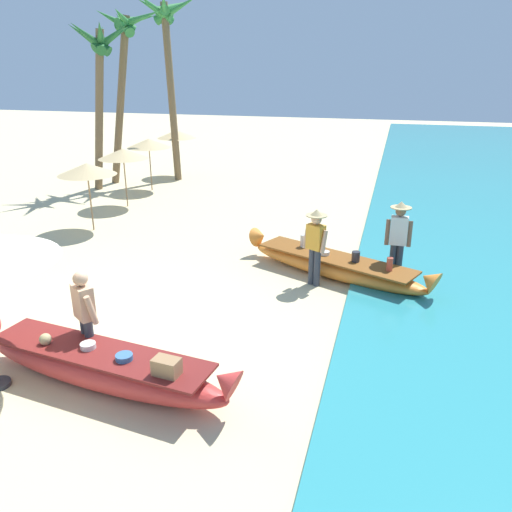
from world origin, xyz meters
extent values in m
plane|color=beige|center=(0.00, 0.00, 0.00)|extent=(80.00, 80.00, 0.00)
ellipsoid|color=red|center=(0.61, -1.25, 0.27)|extent=(4.23, 1.27, 0.55)
cone|color=red|center=(2.63, -1.51, 0.60)|extent=(0.47, 0.50, 0.52)
cube|color=maroon|center=(0.61, -1.25, 0.55)|extent=(3.57, 1.20, 0.04)
cube|color=#9E754C|center=(1.82, -1.53, 0.68)|extent=(0.38, 0.27, 0.25)
cylinder|color=#386699|center=(1.09, -1.36, 0.60)|extent=(0.24, 0.24, 0.10)
cylinder|color=silver|center=(0.42, -1.22, 0.60)|extent=(0.22, 0.22, 0.10)
sphere|color=tan|center=(-0.25, -1.27, 0.64)|extent=(0.18, 0.18, 0.18)
ellipsoid|color=orange|center=(3.39, 3.77, 0.23)|extent=(4.30, 2.48, 0.45)
cone|color=orange|center=(1.45, 4.62, 0.50)|extent=(0.58, 0.61, 0.54)
cone|color=orange|center=(5.33, 2.91, 0.50)|extent=(0.58, 0.61, 0.54)
cube|color=brown|center=(3.39, 3.77, 0.45)|extent=(3.67, 2.21, 0.04)
cylinder|color=#B74C38|center=(4.56, 3.26, 0.60)|extent=(0.13, 0.13, 0.30)
cylinder|color=#2D2D33|center=(3.85, 3.60, 0.57)|extent=(0.18, 0.18, 0.24)
cylinder|color=silver|center=(3.15, 3.84, 0.50)|extent=(0.22, 0.22, 0.10)
cylinder|color=silver|center=(2.61, 4.26, 0.61)|extent=(0.18, 0.18, 0.31)
cylinder|color=#333842|center=(3.09, 3.18, 0.41)|extent=(0.14, 0.14, 0.81)
cylinder|color=#333842|center=(2.96, 3.25, 0.41)|extent=(0.14, 0.14, 0.81)
cube|color=gold|center=(3.02, 3.22, 1.08)|extent=(0.42, 0.36, 0.53)
cylinder|color=tan|center=(3.22, 3.09, 1.03)|extent=(0.17, 0.21, 0.48)
cylinder|color=tan|center=(2.81, 3.31, 1.03)|extent=(0.17, 0.21, 0.48)
sphere|color=tan|center=(3.02, 3.22, 1.46)|extent=(0.22, 0.22, 0.22)
cylinder|color=tan|center=(3.02, 3.22, 1.54)|extent=(0.44, 0.44, 0.02)
cone|color=tan|center=(3.02, 3.22, 1.61)|extent=(0.26, 0.26, 0.12)
cylinder|color=#333842|center=(0.12, -0.82, 0.42)|extent=(0.14, 0.14, 0.85)
cylinder|color=#333842|center=(0.24, -0.90, 0.42)|extent=(0.14, 0.14, 0.85)
cube|color=tan|center=(0.18, -0.86, 1.11)|extent=(0.42, 0.39, 0.52)
cylinder|color=tan|center=(0.00, -0.71, 1.06)|extent=(0.18, 0.20, 0.48)
cylinder|color=tan|center=(0.38, -0.97, 1.06)|extent=(0.18, 0.20, 0.48)
sphere|color=tan|center=(0.18, -0.86, 1.49)|extent=(0.22, 0.22, 0.22)
cylinder|color=#333842|center=(4.75, 3.95, 0.41)|extent=(0.14, 0.14, 0.83)
cylinder|color=#333842|center=(4.61, 3.95, 0.41)|extent=(0.14, 0.14, 0.83)
cube|color=silver|center=(4.68, 3.95, 1.13)|extent=(0.36, 0.22, 0.61)
cylinder|color=brown|center=(4.91, 3.93, 1.08)|extent=(0.09, 0.20, 0.56)
cylinder|color=brown|center=(4.45, 3.93, 1.08)|extent=(0.09, 0.20, 0.56)
sphere|color=brown|center=(4.68, 3.95, 1.56)|extent=(0.22, 0.22, 0.22)
cylinder|color=tan|center=(4.68, 3.95, 1.64)|extent=(0.44, 0.44, 0.02)
cone|color=tan|center=(4.68, 3.95, 1.71)|extent=(0.26, 0.26, 0.12)
cylinder|color=#8E6B47|center=(-3.70, 5.41, 0.95)|extent=(0.04, 0.04, 1.90)
cone|color=tan|center=(-3.70, 5.41, 1.75)|extent=(1.60, 1.60, 0.32)
cylinder|color=#8E6B47|center=(-4.05, 8.01, 0.95)|extent=(0.04, 0.04, 1.90)
cone|color=tan|center=(-4.05, 8.01, 1.75)|extent=(1.60, 1.60, 0.32)
cylinder|color=#8E6B47|center=(-4.32, 10.37, 0.95)|extent=(0.04, 0.04, 1.90)
cone|color=tan|center=(-4.32, 10.37, 1.75)|extent=(1.60, 1.60, 0.32)
cylinder|color=#8E6B47|center=(-4.40, 13.06, 0.95)|extent=(0.04, 0.04, 1.90)
cone|color=tan|center=(-4.40, 13.06, 1.75)|extent=(1.60, 1.60, 0.32)
cylinder|color=brown|center=(-6.02, 10.01, 2.80)|extent=(1.00, 0.28, 5.63)
cone|color=#23602D|center=(-5.26, 10.05, 5.33)|extent=(1.43, 0.51, 1.11)
cone|color=#23602D|center=(-5.41, 10.40, 5.35)|extent=(1.17, 1.57, 1.10)
cone|color=#23602D|center=(-5.90, 10.50, 5.33)|extent=(1.22, 1.90, 1.20)
cone|color=#23602D|center=(-6.12, 10.00, 5.31)|extent=(1.65, 0.39, 1.20)
cone|color=#23602D|center=(-5.86, 9.65, 5.31)|extent=(1.03, 1.45, 1.15)
cone|color=#23602D|center=(-5.42, 9.62, 5.37)|extent=(1.15, 1.59, 1.06)
cylinder|color=brown|center=(-4.24, 12.42, 3.31)|extent=(0.48, 0.28, 6.63)
cone|color=#337F3D|center=(-3.81, 12.40, 6.39)|extent=(1.90, 0.43, 1.11)
cone|color=#337F3D|center=(-4.14, 12.79, 6.49)|extent=(1.04, 1.57, 0.80)
cone|color=#337F3D|center=(-4.58, 12.87, 6.51)|extent=(1.21, 1.85, 0.76)
cone|color=#337F3D|center=(-4.74, 12.39, 6.42)|extent=(1.49, 0.46, 0.99)
cone|color=#337F3D|center=(-4.52, 11.98, 6.39)|extent=(0.99, 1.70, 1.09)
cone|color=#337F3D|center=(-4.15, 12.01, 6.39)|extent=(1.00, 1.63, 1.08)
cylinder|color=brown|center=(-5.80, 11.19, 3.05)|extent=(1.36, 0.28, 6.15)
cone|color=#337F3D|center=(-4.73, 11.13, 5.97)|extent=(2.00, 0.58, 0.83)
cone|color=#337F3D|center=(-5.10, 11.70, 6.00)|extent=(0.95, 2.00, 0.73)
cone|color=#337F3D|center=(-5.58, 11.49, 5.87)|extent=(1.40, 1.33, 1.05)
cone|color=#337F3D|center=(-5.57, 10.96, 5.91)|extent=(1.37, 1.14, 0.95)
cone|color=#337F3D|center=(-5.17, 10.76, 5.97)|extent=(0.68, 1.66, 0.81)
camera|label=1|loc=(4.50, -6.80, 4.42)|focal=35.71mm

